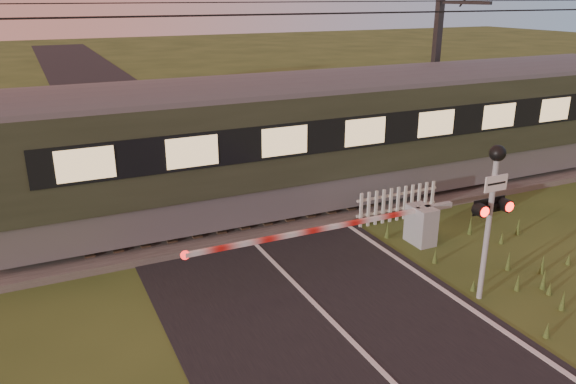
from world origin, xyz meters
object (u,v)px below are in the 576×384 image
boom_gate (408,225)px  crossing_signal (492,196)px  catenary_mast (437,62)px  picket_fence (398,204)px

boom_gate → crossing_signal: bearing=-94.3°
boom_gate → catenary_mast: size_ratio=0.99×
boom_gate → catenary_mast: catenary_mast is taller
boom_gate → crossing_signal: crossing_signal is taller
boom_gate → catenary_mast: bearing=47.5°
boom_gate → picket_fence: boom_gate is taller
catenary_mast → picket_fence: bearing=-136.8°
boom_gate → picket_fence: (0.77, 1.50, -0.06)m
crossing_signal → picket_fence: 4.72m
picket_fence → boom_gate: bearing=-117.1°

